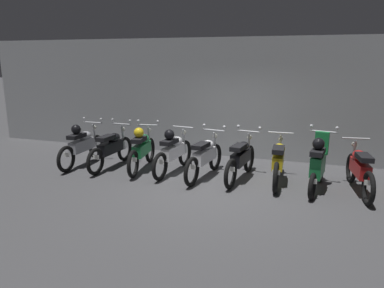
% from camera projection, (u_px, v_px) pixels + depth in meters
% --- Properties ---
extents(ground_plane, '(80.00, 80.00, 0.00)m').
position_uv_depth(ground_plane, '(215.00, 188.00, 7.59)').
color(ground_plane, '#424244').
extents(back_wall, '(16.00, 0.30, 3.22)m').
position_uv_depth(back_wall, '(241.00, 98.00, 9.74)').
color(back_wall, gray).
rests_on(back_wall, ground).
extents(motorbike_slot_0, '(0.59, 1.95, 1.15)m').
position_uv_depth(motorbike_slot_0, '(82.00, 145.00, 9.15)').
color(motorbike_slot_0, black).
rests_on(motorbike_slot_0, ground).
extents(motorbike_slot_1, '(0.59, 1.95, 1.15)m').
position_uv_depth(motorbike_slot_1, '(111.00, 148.00, 8.96)').
color(motorbike_slot_1, black).
rests_on(motorbike_slot_1, ground).
extents(motorbike_slot_2, '(0.59, 1.95, 1.15)m').
position_uv_depth(motorbike_slot_2, '(142.00, 148.00, 8.77)').
color(motorbike_slot_2, black).
rests_on(motorbike_slot_2, ground).
extents(motorbike_slot_3, '(0.56, 1.95, 1.08)m').
position_uv_depth(motorbike_slot_3, '(173.00, 151.00, 8.54)').
color(motorbike_slot_3, black).
rests_on(motorbike_slot_3, ground).
extents(motorbike_slot_4, '(0.58, 1.94, 1.15)m').
position_uv_depth(motorbike_slot_4, '(205.00, 157.00, 8.18)').
color(motorbike_slot_4, black).
rests_on(motorbike_slot_4, ground).
extents(motorbike_slot_5, '(0.59, 1.94, 1.15)m').
position_uv_depth(motorbike_slot_5, '(241.00, 158.00, 8.04)').
color(motorbike_slot_5, black).
rests_on(motorbike_slot_5, ground).
extents(motorbike_slot_6, '(0.56, 1.95, 1.03)m').
position_uv_depth(motorbike_slot_6, '(278.00, 161.00, 7.85)').
color(motorbike_slot_6, black).
rests_on(motorbike_slot_6, ground).
extents(motorbike_slot_7, '(0.58, 1.67, 1.29)m').
position_uv_depth(motorbike_slot_7, '(318.00, 163.00, 7.39)').
color(motorbike_slot_7, black).
rests_on(motorbike_slot_7, ground).
extents(motorbike_slot_8, '(0.56, 1.94, 1.03)m').
position_uv_depth(motorbike_slot_8, '(360.00, 169.00, 7.27)').
color(motorbike_slot_8, black).
rests_on(motorbike_slot_8, ground).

